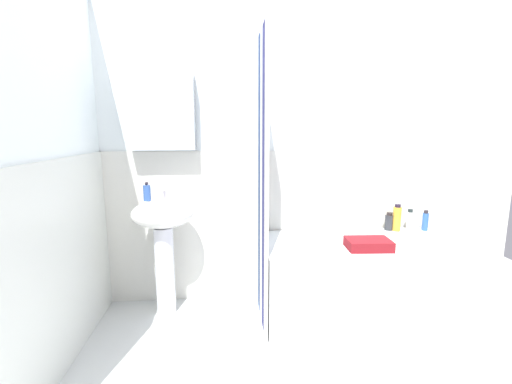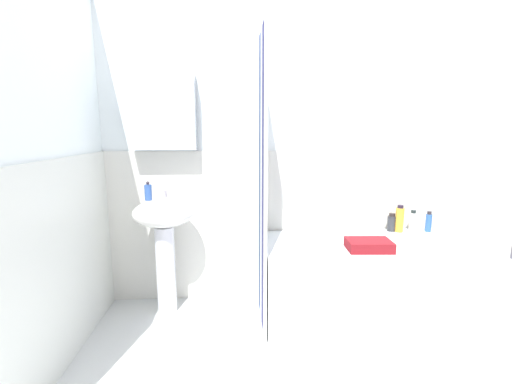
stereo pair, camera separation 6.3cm
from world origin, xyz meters
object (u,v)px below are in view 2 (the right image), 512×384
(soap_dispenser, at_px, (148,192))
(body_wash_bottle, at_px, (429,222))
(sink, at_px, (164,231))
(lotion_bottle, at_px, (413,221))
(bathtub, at_px, (361,279))
(conditioner_bottle, at_px, (392,223))
(shampoo_bottle, at_px, (400,219))
(towel_folded, at_px, (369,245))

(soap_dispenser, distance_m, body_wash_bottle, 2.17)
(sink, height_order, lotion_bottle, sink)
(bathtub, relative_size, conditioner_bottle, 9.86)
(body_wash_bottle, xyz_separation_m, shampoo_bottle, (-0.23, 0.01, 0.03))
(lotion_bottle, height_order, shampoo_bottle, shampoo_bottle)
(soap_dispenser, relative_size, bathtub, 0.10)
(sink, distance_m, towel_folded, 1.45)
(lotion_bottle, distance_m, shampoo_bottle, 0.12)
(soap_dispenser, height_order, conditioner_bottle, soap_dispenser)
(conditioner_bottle, bearing_deg, lotion_bottle, -4.56)
(lotion_bottle, relative_size, shampoo_bottle, 0.79)
(towel_folded, bearing_deg, body_wash_bottle, 31.67)
(soap_dispenser, distance_m, shampoo_bottle, 1.94)
(soap_dispenser, xyz_separation_m, shampoo_bottle, (1.92, 0.10, -0.26))
(conditioner_bottle, relative_size, towel_folded, 0.50)
(lotion_bottle, distance_m, towel_folded, 0.67)
(lotion_bottle, bearing_deg, conditioner_bottle, 175.44)
(sink, xyz_separation_m, body_wash_bottle, (2.05, 0.09, 0.01))
(shampoo_bottle, distance_m, towel_folded, 0.57)
(sink, bearing_deg, body_wash_bottle, 2.52)
(sink, height_order, body_wash_bottle, sink)
(conditioner_bottle, bearing_deg, bathtub, -141.48)
(towel_folded, bearing_deg, sink, 167.94)
(body_wash_bottle, relative_size, towel_folded, 0.56)
(bathtub, xyz_separation_m, towel_folded, (-0.02, -0.17, 0.31))
(soap_dispenser, distance_m, towel_folded, 1.58)
(conditioner_bottle, bearing_deg, sink, -175.90)
(soap_dispenser, distance_m, lotion_bottle, 2.06)
(bathtub, distance_m, conditioner_bottle, 0.55)
(bathtub, xyz_separation_m, body_wash_bottle, (0.62, 0.23, 0.36))
(sink, height_order, soap_dispenser, soap_dispenser)
(bathtub, relative_size, shampoo_bottle, 6.62)
(body_wash_bottle, relative_size, conditioner_bottle, 1.13)
(bathtub, height_order, conditioner_bottle, conditioner_bottle)
(shampoo_bottle, bearing_deg, body_wash_bottle, -2.50)
(soap_dispenser, relative_size, body_wash_bottle, 0.83)
(body_wash_bottle, distance_m, shampoo_bottle, 0.24)
(bathtub, distance_m, body_wash_bottle, 0.75)
(sink, bearing_deg, shampoo_bottle, 3.17)
(bathtub, distance_m, towel_folded, 0.36)
(lotion_bottle, bearing_deg, body_wash_bottle, -11.07)
(bathtub, bearing_deg, conditioner_bottle, 38.52)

